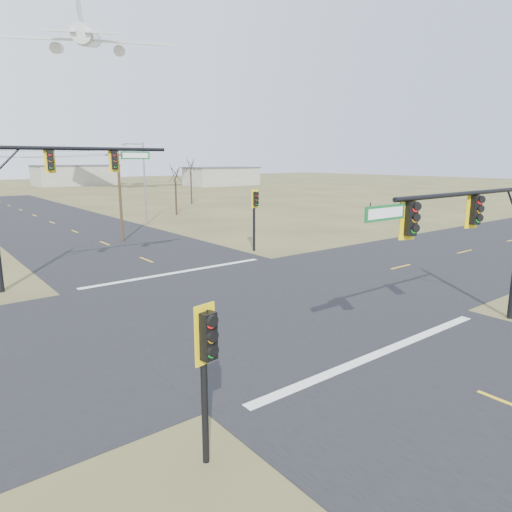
{
  "coord_description": "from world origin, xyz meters",
  "views": [
    {
      "loc": [
        -12.86,
        -16.73,
        6.79
      ],
      "look_at": [
        0.98,
        1.0,
        2.01
      ],
      "focal_mm": 32.0,
      "sensor_mm": 36.0,
      "label": 1
    }
  ],
  "objects": [
    {
      "name": "road_ew",
      "position": [
        0.0,
        0.0,
        0.01
      ],
      "size": [
        160.0,
        14.0,
        0.02
      ],
      "primitive_type": "cube",
      "color": "black",
      "rests_on": "ground"
    },
    {
      "name": "mast_arm_far",
      "position": [
        -6.46,
        9.55,
        5.7
      ],
      "size": [
        9.83,
        0.5,
        7.96
      ],
      "rotation": [
        0.0,
        0.0,
        -0.2
      ],
      "color": "black",
      "rests_on": "ground"
    },
    {
      "name": "pedestal_signal_ne",
      "position": [
        7.85,
        9.92,
        3.35
      ],
      "size": [
        0.62,
        0.54,
        4.63
      ],
      "rotation": [
        0.0,
        0.0,
        -0.16
      ],
      "color": "black",
      "rests_on": "ground"
    },
    {
      "name": "stop_bar_far",
      "position": [
        0.0,
        7.5,
        0.03
      ],
      "size": [
        12.0,
        0.4,
        0.01
      ],
      "primitive_type": "cube",
      "color": "silver",
      "rests_on": "road_ns"
    },
    {
      "name": "bare_tree_d",
      "position": [
        23.03,
        45.6,
        6.0
      ],
      "size": [
        3.09,
        3.09,
        7.44
      ],
      "rotation": [
        0.0,
        0.0,
        -0.1
      ],
      "color": "black",
      "rests_on": "ground"
    },
    {
      "name": "warehouse_mid",
      "position": [
        25.0,
        110.0,
        2.5
      ],
      "size": [
        20.0,
        12.0,
        5.0
      ],
      "primitive_type": "cube",
      "color": "#A5A092",
      "rests_on": "ground"
    },
    {
      "name": "utility_pole_near",
      "position": [
        1.53,
        19.94,
        4.08
      ],
      "size": [
        1.81,
        0.79,
        7.72
      ],
      "rotation": [
        0.0,
        0.0,
        -0.36
      ],
      "color": "#44301D",
      "rests_on": "ground"
    },
    {
      "name": "jet_airliner",
      "position": [
        16.72,
        69.02,
        27.69
      ],
      "size": [
        26.02,
        26.54,
        12.41
      ],
      "rotation": [
        0.0,
        -0.2,
        1.11
      ],
      "color": "silver"
    },
    {
      "name": "mast_arm_near",
      "position": [
        3.48,
        -8.65,
        4.55
      ],
      "size": [
        10.32,
        0.56,
        6.22
      ],
      "rotation": [
        0.0,
        0.0,
        -0.32
      ],
      "color": "black",
      "rests_on": "ground"
    },
    {
      "name": "road_ns",
      "position": [
        0.0,
        0.0,
        0.01
      ],
      "size": [
        14.0,
        160.0,
        0.02
      ],
      "primitive_type": "cube",
      "color": "black",
      "rests_on": "ground"
    },
    {
      "name": "stop_bar_near",
      "position": [
        0.0,
        -7.5,
        0.03
      ],
      "size": [
        12.0,
        0.4,
        0.01
      ],
      "primitive_type": "cube",
      "color": "silver",
      "rests_on": "road_ns"
    },
    {
      "name": "warehouse_right",
      "position": [
        55.0,
        85.0,
        2.25
      ],
      "size": [
        18.0,
        10.0,
        4.5
      ],
      "primitive_type": "cube",
      "color": "#A5A092",
      "rests_on": "ground"
    },
    {
      "name": "ground",
      "position": [
        0.0,
        0.0,
        0.0
      ],
      "size": [
        320.0,
        320.0,
        0.0
      ],
      "primitive_type": "plane",
      "color": "olive",
      "rests_on": "ground"
    },
    {
      "name": "streetlight_a",
      "position": [
        7.51,
        28.63,
        4.78
      ],
      "size": [
        2.39,
        0.34,
        8.53
      ],
      "rotation": [
        0.0,
        0.0,
        -0.29
      ],
      "color": "gray",
      "rests_on": "ground"
    },
    {
      "name": "pedestal_signal_sw",
      "position": [
        -8.07,
        -8.9,
        2.83
      ],
      "size": [
        0.62,
        0.52,
        3.82
      ],
      "rotation": [
        0.0,
        0.0,
        0.16
      ],
      "color": "black",
      "rests_on": "ground"
    },
    {
      "name": "bare_tree_c",
      "position": [
        14.1,
        33.9,
        5.11
      ],
      "size": [
        2.88,
        2.88,
        6.51
      ],
      "rotation": [
        0.0,
        0.0,
        0.05
      ],
      "color": "black",
      "rests_on": "ground"
    }
  ]
}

